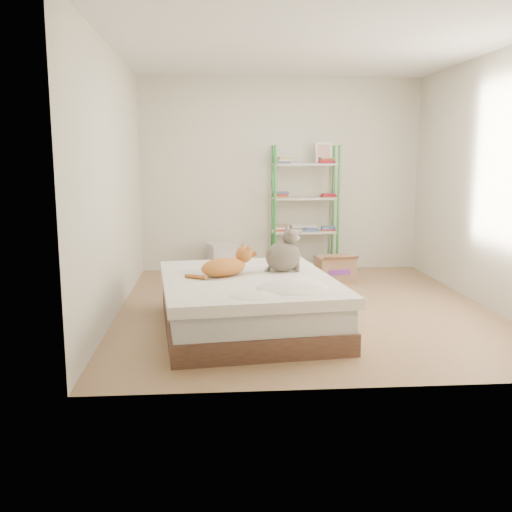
{
  "coord_description": "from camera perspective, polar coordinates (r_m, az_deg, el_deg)",
  "views": [
    {
      "loc": [
        -0.94,
        -5.7,
        1.56
      ],
      "look_at": [
        -0.53,
        -0.38,
        0.62
      ],
      "focal_mm": 40.0,
      "sensor_mm": 36.0,
      "label": 1
    }
  ],
  "objects": [
    {
      "name": "orange_cat",
      "position": [
        5.17,
        -3.28,
        -0.88
      ],
      "size": [
        0.6,
        0.51,
        0.21
      ],
      "primitive_type": null,
      "rotation": [
        0.0,
        0.0,
        0.53
      ],
      "color": "orange",
      "rests_on": "bed"
    },
    {
      "name": "cardboard_box",
      "position": [
        7.23,
        7.89,
        -1.28
      ],
      "size": [
        0.49,
        0.48,
        0.37
      ],
      "rotation": [
        0.0,
        0.0,
        0.12
      ],
      "color": "#A47A5D",
      "rests_on": "ground"
    },
    {
      "name": "white_bin",
      "position": [
        7.67,
        -3.47,
        -0.2
      ],
      "size": [
        0.44,
        0.41,
        0.41
      ],
      "rotation": [
        0.0,
        0.0,
        0.36
      ],
      "color": "silver",
      "rests_on": "ground"
    },
    {
      "name": "shelf_unit",
      "position": [
        7.72,
        4.93,
        4.34
      ],
      "size": [
        0.88,
        0.36,
        1.74
      ],
      "color": "green",
      "rests_on": "ground"
    },
    {
      "name": "bed",
      "position": [
        5.2,
        -0.85,
        -4.71
      ],
      "size": [
        1.71,
        2.04,
        0.48
      ],
      "rotation": [
        0.0,
        0.0,
        0.11
      ],
      "color": "brown",
      "rests_on": "ground"
    },
    {
      "name": "room",
      "position": [
        5.78,
        5.0,
        7.37
      ],
      "size": [
        3.81,
        4.21,
        2.61
      ],
      "color": "olive",
      "rests_on": "ground"
    },
    {
      "name": "grey_cat",
      "position": [
        5.37,
        2.72,
        0.58
      ],
      "size": [
        0.41,
        0.36,
        0.41
      ],
      "primitive_type": null,
      "rotation": [
        0.0,
        0.0,
        1.77
      ],
      "color": "gray",
      "rests_on": "bed"
    }
  ]
}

